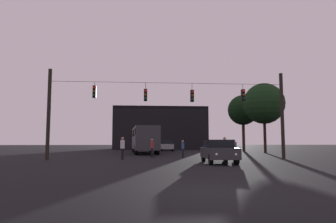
{
  "coord_description": "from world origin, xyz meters",
  "views": [
    {
      "loc": [
        -2.06,
        -8.68,
        1.43
      ],
      "look_at": [
        -0.04,
        15.92,
        3.82
      ],
      "focal_mm": 32.73,
      "sensor_mm": 36.0,
      "label": 1
    }
  ],
  "objects_px": {
    "city_bus": "(144,137)",
    "pedestrian_crossing_center": "(225,146)",
    "car_far_left": "(167,145)",
    "pedestrian_near_bus": "(183,148)",
    "pedestrian_crossing_left": "(152,147)",
    "pedestrian_trailing": "(122,147)",
    "tree_behind_building": "(264,104)",
    "pedestrian_crossing_right": "(234,147)",
    "car_near_right": "(219,151)",
    "tree_left_silhouette": "(243,110)"
  },
  "relations": [
    {
      "from": "city_bus",
      "to": "pedestrian_crossing_center",
      "type": "bearing_deg",
      "value": -61.74
    },
    {
      "from": "car_far_left",
      "to": "pedestrian_near_bus",
      "type": "bearing_deg",
      "value": -90.06
    },
    {
      "from": "pedestrian_crossing_left",
      "to": "pedestrian_trailing",
      "type": "height_order",
      "value": "pedestrian_trailing"
    },
    {
      "from": "city_bus",
      "to": "tree_behind_building",
      "type": "distance_m",
      "value": 15.24
    },
    {
      "from": "city_bus",
      "to": "pedestrian_crossing_left",
      "type": "xyz_separation_m",
      "value": [
        0.63,
        -9.27,
        -0.94
      ]
    },
    {
      "from": "car_far_left",
      "to": "pedestrian_crossing_left",
      "type": "relative_size",
      "value": 2.7
    },
    {
      "from": "city_bus",
      "to": "pedestrian_crossing_right",
      "type": "xyz_separation_m",
      "value": [
        8.0,
        -8.97,
        -0.99
      ]
    },
    {
      "from": "pedestrian_crossing_left",
      "to": "car_far_left",
      "type": "bearing_deg",
      "value": 81.37
    },
    {
      "from": "car_far_left",
      "to": "pedestrian_crossing_right",
      "type": "relative_size",
      "value": 2.83
    },
    {
      "from": "pedestrian_crossing_right",
      "to": "pedestrian_near_bus",
      "type": "bearing_deg",
      "value": -178.68
    },
    {
      "from": "city_bus",
      "to": "pedestrian_crossing_right",
      "type": "height_order",
      "value": "city_bus"
    },
    {
      "from": "city_bus",
      "to": "car_near_right",
      "type": "distance_m",
      "value": 16.81
    },
    {
      "from": "car_near_right",
      "to": "car_far_left",
      "type": "distance_m",
      "value": 24.8
    },
    {
      "from": "car_near_right",
      "to": "pedestrian_crossing_right",
      "type": "bearing_deg",
      "value": 65.67
    },
    {
      "from": "city_bus",
      "to": "pedestrian_crossing_center",
      "type": "distance_m",
      "value": 13.45
    },
    {
      "from": "car_far_left",
      "to": "car_near_right",
      "type": "bearing_deg",
      "value": -86.69
    },
    {
      "from": "car_far_left",
      "to": "pedestrian_crossing_center",
      "type": "distance_m",
      "value": 20.72
    },
    {
      "from": "city_bus",
      "to": "tree_behind_building",
      "type": "xyz_separation_m",
      "value": [
        14.66,
        0.33,
        4.15
      ]
    },
    {
      "from": "tree_left_silhouette",
      "to": "car_far_left",
      "type": "bearing_deg",
      "value": 169.93
    },
    {
      "from": "pedestrian_crossing_left",
      "to": "pedestrian_crossing_center",
      "type": "relative_size",
      "value": 0.93
    },
    {
      "from": "pedestrian_crossing_right",
      "to": "tree_behind_building",
      "type": "height_order",
      "value": "tree_behind_building"
    },
    {
      "from": "tree_behind_building",
      "to": "tree_left_silhouette",
      "type": "bearing_deg",
      "value": 94.47
    },
    {
      "from": "pedestrian_crossing_right",
      "to": "pedestrian_near_bus",
      "type": "relative_size",
      "value": 1.03
    },
    {
      "from": "car_near_right",
      "to": "pedestrian_crossing_right",
      "type": "height_order",
      "value": "pedestrian_crossing_right"
    },
    {
      "from": "pedestrian_crossing_left",
      "to": "pedestrian_crossing_center",
      "type": "xyz_separation_m",
      "value": [
        5.72,
        -2.55,
        0.08
      ]
    },
    {
      "from": "pedestrian_near_bus",
      "to": "pedestrian_crossing_left",
      "type": "bearing_deg",
      "value": -175.94
    },
    {
      "from": "car_near_right",
      "to": "pedestrian_crossing_left",
      "type": "bearing_deg",
      "value": 121.44
    },
    {
      "from": "pedestrian_crossing_left",
      "to": "pedestrian_crossing_right",
      "type": "height_order",
      "value": "pedestrian_crossing_left"
    },
    {
      "from": "pedestrian_near_bus",
      "to": "tree_left_silhouette",
      "type": "height_order",
      "value": "tree_left_silhouette"
    },
    {
      "from": "pedestrian_crossing_right",
      "to": "tree_left_silhouette",
      "type": "xyz_separation_m",
      "value": [
        6.15,
        15.74,
        4.97
      ]
    },
    {
      "from": "car_near_right",
      "to": "tree_behind_building",
      "type": "xyz_separation_m",
      "value": [
        9.86,
        16.4,
        5.22
      ]
    },
    {
      "from": "car_far_left",
      "to": "tree_left_silhouette",
      "type": "bearing_deg",
      "value": -10.07
    },
    {
      "from": "car_near_right",
      "to": "car_far_left",
      "type": "height_order",
      "value": "same"
    },
    {
      "from": "pedestrian_crossing_center",
      "to": "tree_left_silhouette",
      "type": "relative_size",
      "value": 0.22
    },
    {
      "from": "pedestrian_crossing_center",
      "to": "pedestrian_trailing",
      "type": "bearing_deg",
      "value": -179.69
    },
    {
      "from": "tree_left_silhouette",
      "to": "tree_behind_building",
      "type": "height_order",
      "value": "tree_behind_building"
    },
    {
      "from": "car_near_right",
      "to": "tree_left_silhouette",
      "type": "relative_size",
      "value": 0.55
    },
    {
      "from": "pedestrian_crossing_left",
      "to": "pedestrian_crossing_right",
      "type": "relative_size",
      "value": 1.05
    },
    {
      "from": "pedestrian_crossing_right",
      "to": "tree_behind_building",
      "type": "xyz_separation_m",
      "value": [
        6.65,
        9.3,
        5.14
      ]
    },
    {
      "from": "pedestrian_near_bus",
      "to": "tree_left_silhouette",
      "type": "distance_m",
      "value": 19.83
    },
    {
      "from": "car_near_right",
      "to": "pedestrian_crossing_left",
      "type": "relative_size",
      "value": 2.69
    },
    {
      "from": "pedestrian_trailing",
      "to": "city_bus",
      "type": "bearing_deg",
      "value": 81.7
    },
    {
      "from": "pedestrian_crossing_center",
      "to": "car_far_left",
      "type": "bearing_deg",
      "value": 98.3
    },
    {
      "from": "pedestrian_crossing_left",
      "to": "pedestrian_crossing_center",
      "type": "height_order",
      "value": "pedestrian_crossing_center"
    },
    {
      "from": "pedestrian_trailing",
      "to": "tree_behind_building",
      "type": "xyz_separation_m",
      "value": [
        16.39,
        12.19,
        5.03
      ]
    },
    {
      "from": "pedestrian_crossing_right",
      "to": "pedestrian_near_bus",
      "type": "height_order",
      "value": "pedestrian_crossing_right"
    },
    {
      "from": "tree_behind_building",
      "to": "pedestrian_crossing_left",
      "type": "bearing_deg",
      "value": -145.61
    },
    {
      "from": "tree_left_silhouette",
      "to": "pedestrian_trailing",
      "type": "bearing_deg",
      "value": -130.45
    },
    {
      "from": "pedestrian_trailing",
      "to": "tree_behind_building",
      "type": "height_order",
      "value": "tree_behind_building"
    },
    {
      "from": "car_far_left",
      "to": "tree_behind_building",
      "type": "height_order",
      "value": "tree_behind_building"
    }
  ]
}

